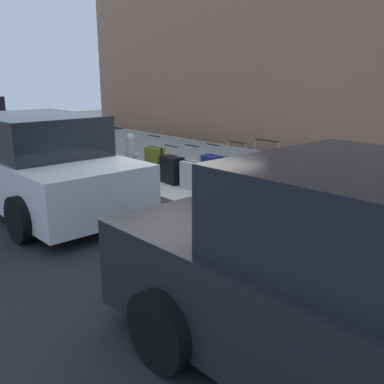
# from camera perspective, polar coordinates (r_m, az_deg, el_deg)

# --- Properties ---
(ground_plane) EXTENTS (40.00, 40.00, 0.00)m
(ground_plane) POSITION_cam_1_polar(r_m,az_deg,el_deg) (7.46, -3.64, -1.76)
(ground_plane) COLOR black
(sidewalk_curb) EXTENTS (18.00, 5.00, 0.14)m
(sidewalk_curb) POSITION_cam_1_polar(r_m,az_deg,el_deg) (9.13, 8.91, 1.67)
(sidewalk_curb) COLOR gray
(sidewalk_curb) RESTS_ON ground_plane
(suitcase_black_1) EXTENTS (0.39, 0.22, 0.73)m
(suitcase_black_1) POSITION_cam_1_polar(r_m,az_deg,el_deg) (5.90, 22.16, -3.39)
(suitcase_black_1) COLOR black
(suitcase_black_1) RESTS_ON sidewalk_curb
(suitcase_olive_2) EXTENTS (0.46, 0.19, 0.75)m
(suitcase_olive_2) POSITION_cam_1_polar(r_m,az_deg,el_deg) (6.15, 17.97, -1.47)
(suitcase_olive_2) COLOR #59601E
(suitcase_olive_2) RESTS_ON sidewalk_curb
(suitcase_maroon_3) EXTENTS (0.47, 0.21, 0.80)m
(suitcase_maroon_3) POSITION_cam_1_polar(r_m,az_deg,el_deg) (6.41, 13.24, -0.93)
(suitcase_maroon_3) COLOR maroon
(suitcase_maroon_3) RESTS_ON sidewalk_curb
(suitcase_red_4) EXTENTS (0.51, 0.28, 1.10)m
(suitcase_red_4) POSITION_cam_1_polar(r_m,az_deg,el_deg) (6.80, 9.61, 1.01)
(suitcase_red_4) COLOR red
(suitcase_red_4) RESTS_ON sidewalk_curb
(suitcase_teal_5) EXTENTS (0.49, 0.22, 1.00)m
(suitcase_teal_5) POSITION_cam_1_polar(r_m,az_deg,el_deg) (7.18, 5.79, 1.62)
(suitcase_teal_5) COLOR #0F606B
(suitcase_teal_5) RESTS_ON sidewalk_curb
(suitcase_navy_6) EXTENTS (0.40, 0.26, 0.90)m
(suitcase_navy_6) POSITION_cam_1_polar(r_m,az_deg,el_deg) (7.56, 2.74, 2.28)
(suitcase_navy_6) COLOR navy
(suitcase_navy_6) RESTS_ON sidewalk_curb
(suitcase_silver_7) EXTENTS (0.43, 0.27, 0.82)m
(suitcase_silver_7) POSITION_cam_1_polar(r_m,az_deg,el_deg) (7.94, 0.01, 2.25)
(suitcase_silver_7) COLOR #9EA0A8
(suitcase_silver_7) RESTS_ON sidewalk_curb
(suitcase_black_8) EXTENTS (0.51, 0.29, 0.74)m
(suitcase_black_8) POSITION_cam_1_polar(r_m,az_deg,el_deg) (8.36, -2.66, 2.96)
(suitcase_black_8) COLOR black
(suitcase_black_8) RESTS_ON sidewalk_curb
(suitcase_olive_9) EXTENTS (0.43, 0.24, 0.87)m
(suitcase_olive_9) POSITION_cam_1_polar(r_m,az_deg,el_deg) (8.82, -4.89, 3.90)
(suitcase_olive_9) COLOR #59601E
(suitcase_olive_9) RESTS_ON sidewalk_curb
(fire_hydrant) EXTENTS (0.39, 0.21, 0.82)m
(fire_hydrant) POSITION_cam_1_polar(r_m,az_deg,el_deg) (9.54, -8.03, 5.36)
(fire_hydrant) COLOR #99999E
(fire_hydrant) RESTS_ON sidewalk_curb
(bollard_post) EXTENTS (0.12, 0.12, 0.81)m
(bollard_post) POSITION_cam_1_polar(r_m,az_deg,el_deg) (10.08, -11.00, 5.60)
(bollard_post) COLOR #333338
(bollard_post) RESTS_ON sidewalk_curb
(parked_car_white_1) EXTENTS (4.31, 2.06, 1.56)m
(parked_car_white_1) POSITION_cam_1_polar(r_m,az_deg,el_deg) (7.58, -19.59, 3.36)
(parked_car_white_1) COLOR silver
(parked_car_white_1) RESTS_ON ground_plane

